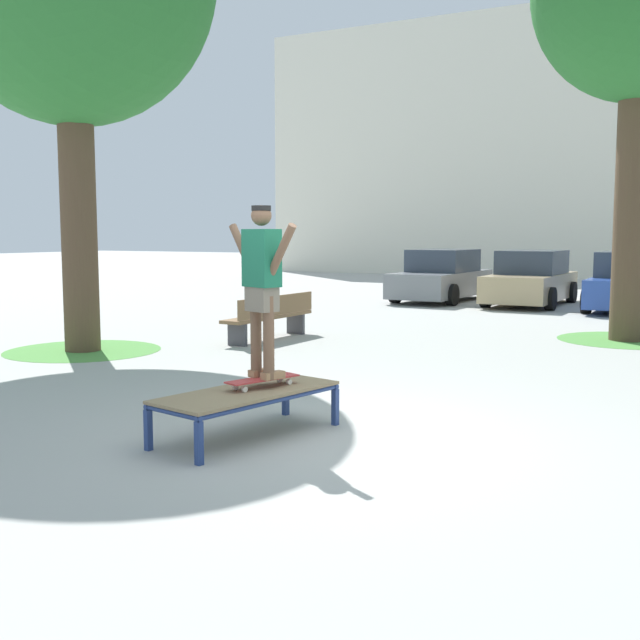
# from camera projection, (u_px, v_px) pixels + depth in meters

# --- Properties ---
(ground_plane) EXTENTS (120.00, 120.00, 0.00)m
(ground_plane) POSITION_uv_depth(u_px,v_px,m) (334.00, 437.00, 7.59)
(ground_plane) COLOR #A8A8A3
(building_facade) EXTENTS (29.34, 4.00, 11.84)m
(building_facade) POSITION_uv_depth(u_px,v_px,m) (577.00, 145.00, 35.14)
(building_facade) COLOR silver
(building_facade) RESTS_ON ground
(skate_box) EXTENTS (1.15, 2.02, 0.46)m
(skate_box) POSITION_uv_depth(u_px,v_px,m) (247.00, 395.00, 7.56)
(skate_box) COLOR navy
(skate_box) RESTS_ON ground
(skateboard) EXTENTS (0.45, 0.82, 0.09)m
(skateboard) POSITION_uv_depth(u_px,v_px,m) (263.00, 380.00, 7.71)
(skateboard) COLOR #B23333
(skateboard) RESTS_ON skate_box
(skater) EXTENTS (0.97, 0.41, 1.69)m
(skater) POSITION_uv_depth(u_px,v_px,m) (262.00, 279.00, 7.60)
(skater) COLOR brown
(skater) RESTS_ON skateboard
(grass_patch_near_left) EXTENTS (2.59, 2.59, 0.01)m
(grass_patch_near_left) POSITION_uv_depth(u_px,v_px,m) (83.00, 350.00, 13.18)
(grass_patch_near_left) COLOR #519342
(grass_patch_near_left) RESTS_ON ground
(grass_patch_mid_back) EXTENTS (2.50, 2.50, 0.01)m
(grass_patch_mid_back) POSITION_uv_depth(u_px,v_px,m) (627.00, 340.00, 14.46)
(grass_patch_mid_back) COLOR #519342
(grass_patch_mid_back) RESTS_ON ground
(car_grey) EXTENTS (2.07, 4.27, 1.50)m
(car_grey) POSITION_uv_depth(u_px,v_px,m) (442.00, 277.00, 22.81)
(car_grey) COLOR slate
(car_grey) RESTS_ON ground
(car_tan) EXTENTS (1.98, 4.23, 1.50)m
(car_tan) POSITION_uv_depth(u_px,v_px,m) (531.00, 280.00, 21.53)
(car_tan) COLOR tan
(car_tan) RESTS_ON ground
(car_blue) EXTENTS (1.94, 4.21, 1.50)m
(car_blue) POSITION_uv_depth(u_px,v_px,m) (630.00, 283.00, 20.00)
(car_blue) COLOR #28479E
(car_blue) RESTS_ON ground
(park_bench) EXTENTS (0.54, 2.42, 0.83)m
(park_bench) POSITION_uv_depth(u_px,v_px,m) (271.00, 316.00, 14.49)
(park_bench) COLOR brown
(park_bench) RESTS_ON ground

